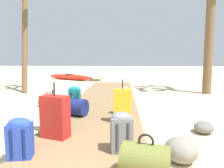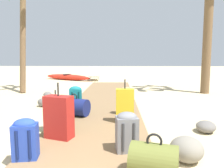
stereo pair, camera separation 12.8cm
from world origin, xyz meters
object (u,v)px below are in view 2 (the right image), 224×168
object	(u,v)px
duffel_bag_olive	(154,161)
backpack_grey	(127,131)
suitcase_green	(56,112)
kayak	(67,77)
backpack_tan	(126,100)
lounge_chair	(94,75)
suitcase_yellow	(125,106)
duffel_bag_navy	(74,107)
backpack_teal	(76,97)
backpack_blue	(25,138)
suitcase_red	(59,117)

from	to	relation	value
duffel_bag_olive	backpack_grey	size ratio (longest dim) A/B	1.06
suitcase_green	kayak	world-z (taller)	suitcase_green
backpack_tan	kayak	size ratio (longest dim) A/B	0.19
duffel_bag_olive	lounge_chair	world-z (taller)	lounge_chair
suitcase_yellow	duffel_bag_navy	bearing A→B (deg)	157.63
backpack_teal	suitcase_yellow	bearing A→B (deg)	-39.87
duffel_bag_navy	duffel_bag_olive	bearing A→B (deg)	-60.54
backpack_blue	duffel_bag_navy	bearing A→B (deg)	84.63
suitcase_green	suitcase_yellow	xyz separation A→B (m)	(1.24, 0.32, 0.05)
suitcase_green	backpack_blue	bearing A→B (deg)	-90.87
duffel_bag_navy	lounge_chair	distance (m)	7.93
duffel_bag_olive	suitcase_yellow	world-z (taller)	suitcase_yellow
backpack_tan	kayak	distance (m)	8.70
suitcase_green	lounge_chair	bearing A→B (deg)	92.10
backpack_blue	suitcase_red	xyz separation A→B (m)	(0.22, 0.68, 0.06)
kayak	suitcase_green	bearing A→B (deg)	-77.44
backpack_grey	kayak	xyz separation A→B (m)	(-3.21, 9.85, -0.18)
suitcase_green	duffel_bag_navy	world-z (taller)	suitcase_green
duffel_bag_olive	backpack_teal	xyz separation A→B (m)	(-1.39, 2.84, 0.11)
suitcase_yellow	backpack_blue	xyz separation A→B (m)	(-1.26, -1.51, -0.06)
backpack_teal	backpack_tan	bearing A→B (deg)	-19.47
duffel_bag_navy	backpack_grey	bearing A→B (deg)	-58.03
suitcase_green	backpack_grey	distance (m)	1.55
backpack_teal	kayak	bearing A→B (deg)	105.22
suitcase_green	duffel_bag_navy	distance (m)	0.78
duffel_bag_olive	suitcase_yellow	distance (m)	1.90
suitcase_yellow	suitcase_red	world-z (taller)	suitcase_red
backpack_blue	duffel_bag_olive	bearing A→B (deg)	-13.89
suitcase_green	suitcase_yellow	size ratio (longest dim) A/B	0.81
backpack_grey	kayak	bearing A→B (deg)	108.06
suitcase_yellow	kayak	distance (m)	9.18
backpack_teal	kayak	size ratio (longest dim) A/B	0.17
backpack_tan	backpack_grey	size ratio (longest dim) A/B	1.15
backpack_teal	suitcase_yellow	distance (m)	1.50
backpack_teal	suitcase_yellow	xyz separation A→B (m)	(1.15, -0.96, 0.03)
duffel_bag_olive	backpack_blue	size ratio (longest dim) A/B	1.11
suitcase_green	backpack_teal	size ratio (longest dim) A/B	1.18
backpack_blue	suitcase_red	bearing A→B (deg)	72.04
duffel_bag_olive	backpack_teal	distance (m)	3.17
backpack_grey	backpack_blue	bearing A→B (deg)	-168.50
backpack_tan	suitcase_red	xyz separation A→B (m)	(-1.08, -1.37, 0.01)
backpack_tan	suitcase_yellow	distance (m)	0.54
backpack_teal	backpack_tan	size ratio (longest dim) A/B	0.93
duffel_bag_olive	suitcase_yellow	xyz separation A→B (m)	(-0.24, 1.88, 0.14)
suitcase_red	duffel_bag_navy	distance (m)	1.28
backpack_teal	duffel_bag_navy	xyz separation A→B (m)	(0.07, -0.52, -0.11)
suitcase_yellow	backpack_grey	xyz separation A→B (m)	(-0.01, -1.26, -0.05)
suitcase_red	duffel_bag_navy	bearing A→B (deg)	91.67
duffel_bag_olive	backpack_tan	xyz separation A→B (m)	(-0.19, 2.42, 0.14)
suitcase_red	lounge_chair	bearing A→B (deg)	93.24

